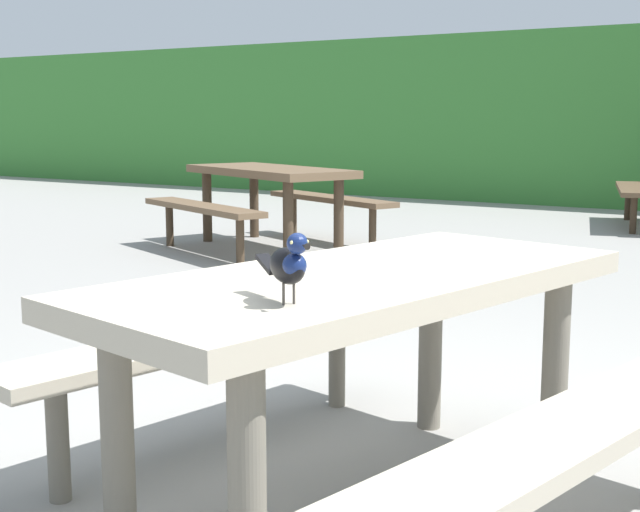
{
  "coord_description": "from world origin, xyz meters",
  "views": [
    {
      "loc": [
        1.23,
        -2.56,
        1.2
      ],
      "look_at": [
        0.03,
        -0.65,
        0.84
      ],
      "focal_mm": 49.37,
      "sensor_mm": 36.0,
      "label": 1
    }
  ],
  "objects": [
    {
      "name": "ground_plane",
      "position": [
        0.0,
        0.0,
        0.0
      ],
      "size": [
        60.0,
        60.0,
        0.0
      ],
      "primitive_type": "plane",
      "color": "gray"
    },
    {
      "name": "picnic_table_foreground",
      "position": [
        -0.05,
        -0.29,
        0.56
      ],
      "size": [
        1.99,
        2.01,
        0.74
      ],
      "color": "#B2A893",
      "rests_on": "ground"
    },
    {
      "name": "bird_grackle",
      "position": [
        0.04,
        -0.81,
        0.84
      ],
      "size": [
        0.26,
        0.17,
        0.18
      ],
      "color": "black",
      "rests_on": "picnic_table_foreground"
    },
    {
      "name": "picnic_table_mid_left",
      "position": [
        -3.47,
        4.0,
        0.56
      ],
      "size": [
        2.21,
        2.19,
        0.74
      ],
      "color": "brown",
      "rests_on": "ground"
    }
  ]
}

